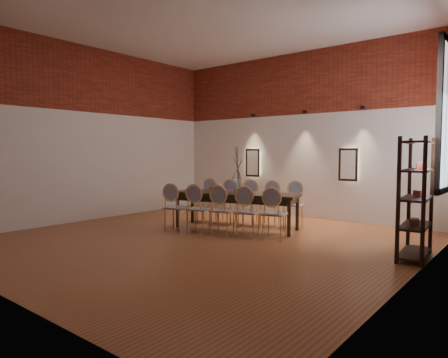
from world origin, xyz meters
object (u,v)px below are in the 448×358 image
Objects in this scene: chair_far_b at (227,201)px; shelving_rack at (416,198)px; chair_near_c at (223,210)px; chair_far_a at (206,200)px; chair_near_b at (199,209)px; vase at (237,185)px; book at (224,191)px; dining_table at (236,211)px; chair_near_d at (248,212)px; chair_near_a at (176,208)px; chair_far_d at (270,203)px; chair_far_c at (248,202)px; bowl at (214,188)px; chair_far_e at (293,205)px; chair_near_e at (275,214)px.

chair_far_b is 0.52× the size of shelving_rack.
chair_near_c is 1.00× the size of chair_far_a.
chair_near_b is 0.52× the size of shelving_rack.
vase reaches higher than chair_near_c.
dining_table is at bearing -5.43° from book.
vase is at bearing 124.96° from chair_near_d.
chair_near_a and chair_far_d have the same top height.
chair_far_c is (0.13, 1.47, 0.00)m from chair_near_b.
chair_near_a is 1.00× the size of chair_far_a.
bowl is (0.36, 0.76, 0.37)m from chair_near_a.
chair_near_b reaches higher than book.
vase is (-0.78, -0.93, 0.43)m from chair_far_e.
bowl is at bearing 57.34° from chair_far_c.
chair_far_b is (-0.36, 1.33, 0.00)m from chair_near_b.
dining_table is at bearing 145.96° from chair_near_e.
chair_far_e reaches higher than book.
chair_near_e is at bearing -7.98° from bowl.
chair_far_a is 1.00× the size of chair_far_c.
chair_near_c is 1.72m from chair_far_e.
chair_far_d reaches higher than dining_table.
chair_near_a is 1.00× the size of chair_far_b.
chair_near_a is 3.92× the size of bowl.
chair_near_c is at bearing 69.69° from chair_far_d.
dining_table is at bearing 53.49° from chair_far_d.
chair_near_b is at bearing 42.01° from chair_far_e.
chair_near_d and chair_far_d have the same top height.
chair_far_e is (0.49, 0.13, 0.00)m from chair_far_d.
chair_far_d is 0.52× the size of shelving_rack.
chair_near_d is at bearing -0.00° from chair_near_c.
vase is at bearing 92.34° from chair_far_c.
chair_near_d is at bearing 126.51° from chair_far_b.
dining_table is at bearing 34.04° from chair_near_a.
dining_table is 0.67m from bowl.
chair_far_d is at bearing 0.00° from chair_far_e.
chair_near_a is 1.00× the size of chair_near_c.
chair_near_b is at bearing 110.31° from chair_far_a.
chair_far_b is at bearing 126.51° from dining_table.
chair_far_b is (-0.86, 1.20, 0.00)m from chair_near_c.
chair_far_c is 0.52× the size of shelving_rack.
chair_far_c is at bearing 72.53° from bowl.
chair_far_a is at bearing 0.00° from chair_far_d.
vase is (1.20, -0.39, 0.43)m from chair_far_a.
chair_near_e is 1.67m from bowl.
chair_near_c is at bearing -0.00° from chair_near_b.
chair_near_b is 1.00× the size of chair_far_c.
dining_table is 1.24m from chair_far_e.
chair_far_d is at bearing 53.49° from dining_table.
dining_table is 0.86m from chair_far_b.
vase is at bearing 34.79° from chair_far_e.
chair_far_e is at bearing 90.00° from chair_near_e.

